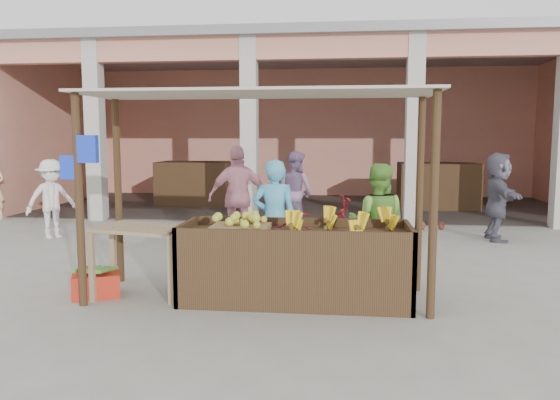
# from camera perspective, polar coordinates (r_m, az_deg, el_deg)

# --- Properties ---
(ground) EXTENTS (60.00, 60.00, 0.00)m
(ground) POSITION_cam_1_polar(r_m,az_deg,el_deg) (6.47, -2.86, -10.30)
(ground) COLOR gray
(ground) RESTS_ON ground
(market_building) EXTENTS (14.40, 6.40, 4.20)m
(market_building) POSITION_cam_1_polar(r_m,az_deg,el_deg) (15.08, 2.92, 9.73)
(market_building) COLOR tan
(market_building) RESTS_ON ground
(fruit_stall) EXTENTS (2.60, 0.95, 0.80)m
(fruit_stall) POSITION_cam_1_polar(r_m,az_deg,el_deg) (6.30, 1.64, -6.98)
(fruit_stall) COLOR #442F1B
(fruit_stall) RESTS_ON ground
(stall_awning) EXTENTS (4.09, 1.35, 2.39)m
(stall_awning) POSITION_cam_1_polar(r_m,az_deg,el_deg) (6.25, -3.01, 7.49)
(stall_awning) COLOR #442F1B
(stall_awning) RESTS_ON ground
(banana_heap) EXTENTS (1.23, 0.67, 0.22)m
(banana_heap) POSITION_cam_1_polar(r_m,az_deg,el_deg) (6.20, 6.04, -2.41)
(banana_heap) COLOR yellow
(banana_heap) RESTS_ON fruit_stall
(melon_tray) EXTENTS (0.67, 0.58, 0.18)m
(melon_tray) POSITION_cam_1_polar(r_m,az_deg,el_deg) (6.33, -4.19, -2.45)
(melon_tray) COLOR #96744D
(melon_tray) RESTS_ON fruit_stall
(berry_heap) EXTENTS (0.47, 0.38, 0.15)m
(berry_heap) POSITION_cam_1_polar(r_m,az_deg,el_deg) (6.25, 1.22, -2.66)
(berry_heap) COLOR maroon
(berry_heap) RESTS_ON fruit_stall
(side_table) EXTENTS (1.16, 0.91, 0.83)m
(side_table) POSITION_cam_1_polar(r_m,az_deg,el_deg) (6.64, -14.45, -3.90)
(side_table) COLOR #A18461
(side_table) RESTS_ON ground
(papaya_pile) EXTENTS (0.74, 0.42, 0.21)m
(papaya_pile) POSITION_cam_1_polar(r_m,az_deg,el_deg) (6.60, -14.51, -1.81)
(papaya_pile) COLOR #4E8029
(papaya_pile) RESTS_ON side_table
(red_crate) EXTENTS (0.64, 0.57, 0.28)m
(red_crate) POSITION_cam_1_polar(r_m,az_deg,el_deg) (6.88, -18.64, -8.41)
(red_crate) COLOR red
(red_crate) RESTS_ON ground
(plantain_bundle) EXTENTS (0.41, 0.29, 0.08)m
(plantain_bundle) POSITION_cam_1_polar(r_m,az_deg,el_deg) (6.83, -18.69, -6.95)
(plantain_bundle) COLOR #569A38
(plantain_bundle) RESTS_ON red_crate
(produce_sacks) EXTENTS (0.87, 0.54, 0.66)m
(produce_sacks) POSITION_cam_1_polar(r_m,az_deg,el_deg) (11.47, 15.62, -1.38)
(produce_sacks) COLOR maroon
(produce_sacks) RESTS_ON ground
(vendor_blue) EXTENTS (0.66, 0.49, 1.70)m
(vendor_blue) POSITION_cam_1_polar(r_m,az_deg,el_deg) (7.12, -0.58, -1.70)
(vendor_blue) COLOR #52B8E7
(vendor_blue) RESTS_ON ground
(vendor_green) EXTENTS (0.84, 0.56, 1.63)m
(vendor_green) POSITION_cam_1_polar(r_m,az_deg,el_deg) (7.13, 10.13, -2.09)
(vendor_green) COLOR #74BA43
(vendor_green) RESTS_ON ground
(motorcycle) EXTENTS (1.03, 1.99, 0.99)m
(motorcycle) POSITION_cam_1_polar(r_m,az_deg,el_deg) (8.61, 3.64, -2.64)
(motorcycle) COLOR maroon
(motorcycle) RESTS_ON ground
(shopper_a) EXTENTS (1.07, 1.09, 1.58)m
(shopper_a) POSITION_cam_1_polar(r_m,az_deg,el_deg) (10.99, -22.76, 0.42)
(shopper_a) COLOR silver
(shopper_a) RESTS_ON ground
(shopper_b) EXTENTS (1.22, 0.91, 1.86)m
(shopper_b) POSITION_cam_1_polar(r_m,az_deg,el_deg) (9.25, -4.35, 0.69)
(shopper_b) COLOR pink
(shopper_b) RESTS_ON ground
(shopper_d) EXTENTS (0.67, 1.57, 1.69)m
(shopper_d) POSITION_cam_1_polar(r_m,az_deg,el_deg) (10.62, 21.78, 0.56)
(shopper_d) COLOR #565463
(shopper_d) RESTS_ON ground
(shopper_f) EXTENTS (0.98, 0.89, 1.75)m
(shopper_f) POSITION_cam_1_polar(r_m,az_deg,el_deg) (10.73, 1.58, 1.24)
(shopper_f) COLOR gray
(shopper_f) RESTS_ON ground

